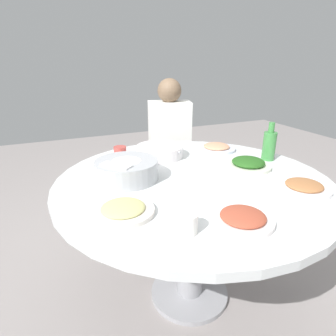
% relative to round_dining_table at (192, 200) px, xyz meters
% --- Properties ---
extents(ground, '(8.00, 8.00, 0.00)m').
position_rel_round_dining_table_xyz_m(ground, '(0.00, 0.00, -0.64)').
color(ground, gray).
extents(round_dining_table, '(1.38, 1.38, 0.76)m').
position_rel_round_dining_table_xyz_m(round_dining_table, '(0.00, 0.00, 0.00)').
color(round_dining_table, '#99999E').
rests_on(round_dining_table, ground).
extents(rice_bowl, '(0.31, 0.31, 0.11)m').
position_rel_round_dining_table_xyz_m(rice_bowl, '(0.31, -0.12, 0.18)').
color(rice_bowl, '#B2B5BA').
rests_on(rice_bowl, round_dining_table).
extents(soup_bowl, '(0.29, 0.29, 0.07)m').
position_rel_round_dining_table_xyz_m(soup_bowl, '(0.03, -0.38, 0.16)').
color(soup_bowl, white).
rests_on(soup_bowl, round_dining_table).
extents(dish_greens, '(0.25, 0.25, 0.06)m').
position_rel_round_dining_table_xyz_m(dish_greens, '(-0.35, -0.01, 0.15)').
color(dish_greens, silver).
rests_on(dish_greens, round_dining_table).
extents(dish_noodles, '(0.25, 0.25, 0.04)m').
position_rel_round_dining_table_xyz_m(dish_noodles, '(0.42, 0.21, 0.14)').
color(dish_noodles, silver).
rests_on(dish_noodles, round_dining_table).
extents(dish_tofu_braise, '(0.24, 0.24, 0.04)m').
position_rel_round_dining_table_xyz_m(dish_tofu_braise, '(-0.40, 0.33, 0.14)').
color(dish_tofu_braise, white).
rests_on(dish_tofu_braise, round_dining_table).
extents(dish_shrimp, '(0.25, 0.25, 0.04)m').
position_rel_round_dining_table_xyz_m(dish_shrimp, '(-0.36, -0.36, 0.14)').
color(dish_shrimp, silver).
rests_on(dish_shrimp, round_dining_table).
extents(dish_stirfry, '(0.23, 0.23, 0.05)m').
position_rel_round_dining_table_xyz_m(dish_stirfry, '(0.03, 0.45, 0.14)').
color(dish_stirfry, white).
rests_on(dish_stirfry, round_dining_table).
extents(green_bottle, '(0.08, 0.08, 0.23)m').
position_rel_round_dining_table_xyz_m(green_bottle, '(-0.54, -0.08, 0.22)').
color(green_bottle, '#3F8D43').
rests_on(green_bottle, round_dining_table).
extents(tea_cup_near, '(0.07, 0.07, 0.07)m').
position_rel_round_dining_table_xyz_m(tea_cup_near, '(0.25, 0.42, 0.16)').
color(tea_cup_near, white).
rests_on(tea_cup_near, round_dining_table).
extents(tea_cup_far, '(0.08, 0.08, 0.07)m').
position_rel_round_dining_table_xyz_m(tea_cup_far, '(0.26, -0.45, 0.16)').
color(tea_cup_far, '#BE463E').
rests_on(tea_cup_far, round_dining_table).
extents(stool_for_diner_left, '(0.36, 0.36, 0.43)m').
position_rel_round_dining_table_xyz_m(stool_for_diner_left, '(-0.28, -0.95, -0.42)').
color(stool_for_diner_left, brown).
rests_on(stool_for_diner_left, ground).
extents(diner_left, '(0.40, 0.42, 0.76)m').
position_rel_round_dining_table_xyz_m(diner_left, '(-0.28, -0.95, 0.11)').
color(diner_left, '#2D333D').
rests_on(diner_left, stool_for_diner_left).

